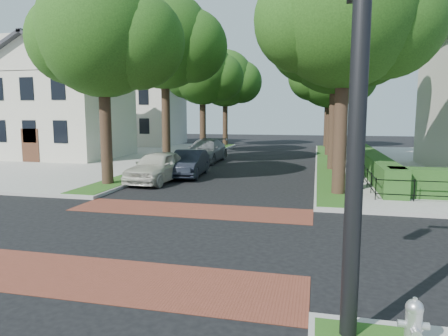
{
  "coord_description": "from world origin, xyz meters",
  "views": [
    {
      "loc": [
        4.54,
        -10.68,
        3.55
      ],
      "look_at": [
        1.25,
        3.44,
        1.6
      ],
      "focal_mm": 32.0,
      "sensor_mm": 36.0,
      "label": 1
    }
  ],
  "objects_px": {
    "traffic_signal": "(344,35)",
    "parked_car_middle": "(189,163)",
    "parked_car_rear": "(205,151)",
    "fire_hydrant": "(413,327)",
    "parked_car_front": "(158,167)"
  },
  "relations": [
    {
      "from": "traffic_signal",
      "to": "parked_car_front",
      "type": "relative_size",
      "value": 1.66
    },
    {
      "from": "parked_car_front",
      "to": "parked_car_middle",
      "type": "height_order",
      "value": "parked_car_front"
    },
    {
      "from": "traffic_signal",
      "to": "parked_car_middle",
      "type": "distance_m",
      "value": 17.61
    },
    {
      "from": "parked_car_middle",
      "to": "parked_car_rear",
      "type": "distance_m",
      "value": 7.15
    },
    {
      "from": "parked_car_front",
      "to": "parked_car_middle",
      "type": "relative_size",
      "value": 1.05
    },
    {
      "from": "traffic_signal",
      "to": "fire_hydrant",
      "type": "bearing_deg",
      "value": -23.88
    },
    {
      "from": "traffic_signal",
      "to": "parked_car_front",
      "type": "bearing_deg",
      "value": 122.65
    },
    {
      "from": "parked_car_middle",
      "to": "fire_hydrant",
      "type": "xyz_separation_m",
      "value": [
        8.56,
        -15.92,
        -0.21
      ]
    },
    {
      "from": "traffic_signal",
      "to": "fire_hydrant",
      "type": "xyz_separation_m",
      "value": [
        1.07,
        -0.48,
        -4.16
      ]
    },
    {
      "from": "parked_car_middle",
      "to": "fire_hydrant",
      "type": "height_order",
      "value": "parked_car_middle"
    },
    {
      "from": "traffic_signal",
      "to": "parked_car_rear",
      "type": "bearing_deg",
      "value": 110.65
    },
    {
      "from": "traffic_signal",
      "to": "parked_car_front",
      "type": "height_order",
      "value": "traffic_signal"
    },
    {
      "from": "parked_car_front",
      "to": "fire_hydrant",
      "type": "bearing_deg",
      "value": -50.6
    },
    {
      "from": "parked_car_rear",
      "to": "fire_hydrant",
      "type": "bearing_deg",
      "value": -66.93
    },
    {
      "from": "traffic_signal",
      "to": "parked_car_middle",
      "type": "height_order",
      "value": "traffic_signal"
    }
  ]
}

